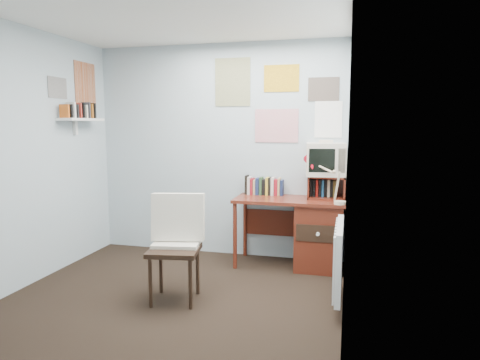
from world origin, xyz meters
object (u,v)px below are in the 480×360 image
object	(u,v)px
desk_lamp	(340,183)
wall_shelf	(81,119)
desk	(314,231)
radiator	(339,258)
tv_riser	(327,187)
crt_tv	(326,158)
desk_chair	(174,250)

from	to	relation	value
desk_lamp	wall_shelf	bearing A→B (deg)	-160.93
desk	radiator	xyz separation A→B (m)	(0.29, -0.93, 0.01)
tv_riser	crt_tv	size ratio (longest dim) A/B	0.97
crt_tv	radiator	bearing A→B (deg)	-86.08
desk_chair	tv_riser	distance (m)	1.86
desk	desk_lamp	xyz separation A→B (m)	(0.27, -0.22, 0.57)
radiator	tv_riser	bearing A→B (deg)	99.28
crt_tv	radiator	xyz separation A→B (m)	(0.19, -1.06, -0.78)
crt_tv	wall_shelf	world-z (taller)	wall_shelf
radiator	crt_tv	bearing A→B (deg)	100.32
crt_tv	wall_shelf	distance (m)	2.75
radiator	desk_lamp	bearing A→B (deg)	91.61
desk	crt_tv	bearing A→B (deg)	53.76
tv_riser	wall_shelf	bearing A→B (deg)	-169.68
radiator	wall_shelf	distance (m)	3.15
desk_chair	tv_riser	bearing A→B (deg)	37.41
desk_lamp	tv_riser	world-z (taller)	desk_lamp
desk_lamp	crt_tv	bearing A→B (deg)	132.14
tv_riser	wall_shelf	xyz separation A→B (m)	(-2.69, -0.49, 0.74)
desk	crt_tv	size ratio (longest dim) A/B	2.92
tv_riser	crt_tv	bearing A→B (deg)	138.96
desk	desk_chair	distance (m)	1.65
desk_lamp	tv_riser	distance (m)	0.37
radiator	wall_shelf	size ratio (longest dim) A/B	1.29
desk_chair	crt_tv	xyz separation A→B (m)	(1.22, 1.34, 0.74)
desk_chair	desk_lamp	size ratio (longest dim) A/B	2.12
desk_chair	radiator	distance (m)	1.44
desk	desk_chair	size ratio (longest dim) A/B	1.30
crt_tv	wall_shelf	bearing A→B (deg)	-175.57
desk_lamp	crt_tv	world-z (taller)	crt_tv
desk	wall_shelf	world-z (taller)	wall_shelf
tv_riser	radiator	bearing A→B (deg)	-80.72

